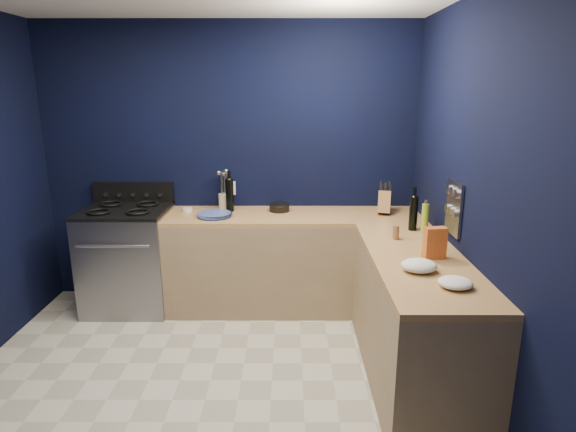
{
  "coord_description": "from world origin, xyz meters",
  "views": [
    {
      "loc": [
        0.56,
        -2.75,
        2.01
      ],
      "look_at": [
        0.55,
        1.0,
        1.0
      ],
      "focal_mm": 29.82,
      "sensor_mm": 36.0,
      "label": 1
    }
  ],
  "objects_px": {
    "gas_range": "(129,260)",
    "crouton_bag": "(435,243)",
    "plate_stack": "(214,215)",
    "knife_block": "(384,203)",
    "utensil_crock": "(225,201)"
  },
  "relations": [
    {
      "from": "gas_range",
      "to": "crouton_bag",
      "type": "xyz_separation_m",
      "value": [
        2.46,
        -1.14,
        0.55
      ]
    },
    {
      "from": "plate_stack",
      "to": "knife_block",
      "type": "xyz_separation_m",
      "value": [
        1.53,
        0.13,
        0.08
      ]
    },
    {
      "from": "utensil_crock",
      "to": "gas_range",
      "type": "bearing_deg",
      "value": -165.09
    },
    {
      "from": "crouton_bag",
      "to": "plate_stack",
      "type": "bearing_deg",
      "value": 137.24
    },
    {
      "from": "gas_range",
      "to": "crouton_bag",
      "type": "distance_m",
      "value": 2.77
    },
    {
      "from": "gas_range",
      "to": "knife_block",
      "type": "relative_size",
      "value": 4.64
    },
    {
      "from": "gas_range",
      "to": "utensil_crock",
      "type": "xyz_separation_m",
      "value": [
        0.88,
        0.23,
        0.51
      ]
    },
    {
      "from": "gas_range",
      "to": "knife_block",
      "type": "height_order",
      "value": "knife_block"
    },
    {
      "from": "crouton_bag",
      "to": "knife_block",
      "type": "bearing_deg",
      "value": 85.29
    },
    {
      "from": "plate_stack",
      "to": "utensil_crock",
      "type": "relative_size",
      "value": 2.11
    },
    {
      "from": "plate_stack",
      "to": "knife_block",
      "type": "distance_m",
      "value": 1.54
    },
    {
      "from": "plate_stack",
      "to": "utensil_crock",
      "type": "bearing_deg",
      "value": 79.99
    },
    {
      "from": "plate_stack",
      "to": "knife_block",
      "type": "height_order",
      "value": "knife_block"
    },
    {
      "from": "utensil_crock",
      "to": "crouton_bag",
      "type": "bearing_deg",
      "value": -40.92
    },
    {
      "from": "crouton_bag",
      "to": "gas_range",
      "type": "bearing_deg",
      "value": 145.35
    }
  ]
}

